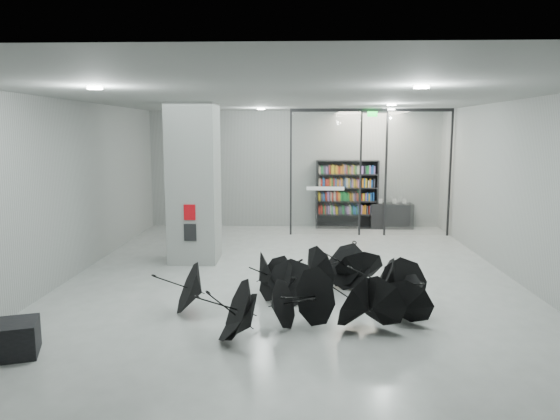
{
  "coord_description": "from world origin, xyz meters",
  "views": [
    {
      "loc": [
        0.16,
        -11.22,
        3.32
      ],
      "look_at": [
        -0.3,
        1.5,
        1.4
      ],
      "focal_mm": 33.85,
      "sensor_mm": 36.0,
      "label": 1
    }
  ],
  "objects_px": {
    "column": "(194,183)",
    "bookshelf": "(347,194)",
    "umbrella_cluster": "(324,295)",
    "shop_counter": "(391,216)"
  },
  "relations": [
    {
      "from": "bookshelf",
      "to": "shop_counter",
      "type": "relative_size",
      "value": 1.62
    },
    {
      "from": "column",
      "to": "bookshelf",
      "type": "relative_size",
      "value": 1.72
    },
    {
      "from": "column",
      "to": "bookshelf",
      "type": "distance_m",
      "value": 6.46
    },
    {
      "from": "column",
      "to": "shop_counter",
      "type": "distance_m",
      "value": 7.69
    },
    {
      "from": "shop_counter",
      "to": "umbrella_cluster",
      "type": "relative_size",
      "value": 0.28
    },
    {
      "from": "umbrella_cluster",
      "to": "bookshelf",
      "type": "bearing_deg",
      "value": 82.22
    },
    {
      "from": "bookshelf",
      "to": "umbrella_cluster",
      "type": "height_order",
      "value": "bookshelf"
    },
    {
      "from": "column",
      "to": "bookshelf",
      "type": "height_order",
      "value": "column"
    },
    {
      "from": "bookshelf",
      "to": "shop_counter",
      "type": "height_order",
      "value": "bookshelf"
    },
    {
      "from": "umbrella_cluster",
      "to": "column",
      "type": "bearing_deg",
      "value": 129.99
    }
  ]
}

